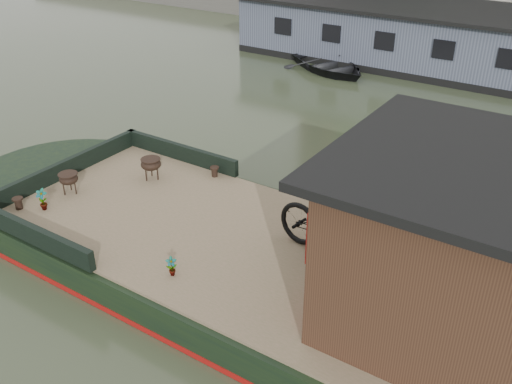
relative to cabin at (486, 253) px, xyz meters
The scene contains 15 objects.
ground 2.88m from the cabin, behind, with size 120.00×120.00×0.00m, color #2F3A25.
houseboat_hull 3.87m from the cabin, behind, with size 14.01×4.02×0.60m.
houseboat_deck 2.52m from the cabin, behind, with size 11.80×3.80×0.05m, color #836851.
bow_bulwark 7.33m from the cabin, behind, with size 3.00×4.00×0.35m.
cabin is the anchor object (origin of this frame).
bicycle 2.34m from the cabin, 168.77° to the left, with size 0.78×2.22×1.17m, color black.
potted_plant_a 7.53m from the cabin, behind, with size 0.22×0.15×0.42m, color #A1462E.
potted_plant_b 2.74m from the cabin, behind, with size 0.17×0.14×0.32m, color brown.
potted_plant_d 2.60m from the cabin, 145.72° to the left, with size 0.28×0.28×0.50m, color brown.
potted_plant_e 4.45m from the cabin, 162.19° to the right, with size 0.17×0.12×0.32m, color maroon.
brazier_front 7.55m from the cabin, behind, with size 0.39×0.39×0.42m, color black, non-canonical shape.
brazier_rear 6.71m from the cabin, behind, with size 0.41×0.41×0.45m, color black, non-canonical shape.
bollard_port 5.94m from the cabin, 163.13° to the left, with size 0.18×0.18×0.21m, color black.
bollard_stbd 7.98m from the cabin, behind, with size 0.19×0.19×0.22m, color black.
dinghy 14.03m from the cabin, 124.70° to the left, with size 2.42×3.39×0.70m, color black.
Camera 1 is at (3.03, -6.47, 5.96)m, focal length 40.00 mm.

